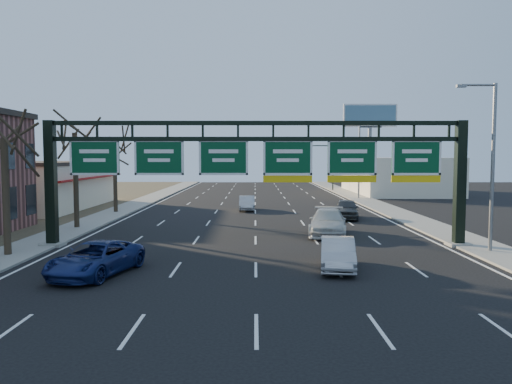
{
  "coord_description": "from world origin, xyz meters",
  "views": [
    {
      "loc": [
        -0.04,
        -20.46,
        5.15
      ],
      "look_at": [
        0.02,
        6.97,
        3.2
      ],
      "focal_mm": 35.0,
      "sensor_mm": 36.0,
      "label": 1
    }
  ],
  "objects_px": {
    "sign_gantry": "(258,166)",
    "car_white_wagon": "(328,222)",
    "car_blue_suv": "(96,259)",
    "car_silver_sedan": "(338,254)"
  },
  "relations": [
    {
      "from": "sign_gantry",
      "to": "car_blue_suv",
      "type": "distance_m",
      "value": 10.75
    },
    {
      "from": "sign_gantry",
      "to": "car_silver_sedan",
      "type": "distance_m",
      "value": 7.94
    },
    {
      "from": "sign_gantry",
      "to": "car_silver_sedan",
      "type": "bearing_deg",
      "value": -58.58
    },
    {
      "from": "sign_gantry",
      "to": "car_blue_suv",
      "type": "xyz_separation_m",
      "value": [
        -7.13,
        -7.03,
        -3.91
      ]
    },
    {
      "from": "car_white_wagon",
      "to": "car_blue_suv",
      "type": "bearing_deg",
      "value": -127.06
    },
    {
      "from": "sign_gantry",
      "to": "car_silver_sedan",
      "type": "height_order",
      "value": "sign_gantry"
    },
    {
      "from": "sign_gantry",
      "to": "car_white_wagon",
      "type": "bearing_deg",
      "value": 41.57
    },
    {
      "from": "car_silver_sedan",
      "to": "car_white_wagon",
      "type": "distance_m",
      "value": 10.03
    },
    {
      "from": "sign_gantry",
      "to": "car_white_wagon",
      "type": "relative_size",
      "value": 4.26
    },
    {
      "from": "sign_gantry",
      "to": "car_blue_suv",
      "type": "bearing_deg",
      "value": -135.41
    }
  ]
}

